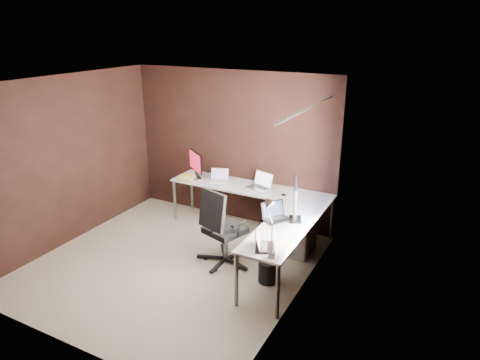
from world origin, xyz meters
name	(u,v)px	position (x,y,z in m)	size (l,w,h in m)	color
room	(191,181)	(0.34, 0.07, 1.28)	(3.60, 3.60, 2.50)	gray
desk	(258,204)	(0.84, 1.04, 0.68)	(2.65, 2.25, 0.73)	silver
drawer_pedestal	(298,233)	(1.43, 1.15, 0.30)	(0.42, 0.50, 0.60)	silver
monitor_left	(196,163)	(-0.52, 1.49, 0.98)	(0.42, 0.33, 0.44)	black
monitor_right	(295,199)	(1.53, 0.67, 1.03)	(0.27, 0.61, 0.53)	black
laptop_white	(219,178)	(-0.09, 1.52, 0.77)	(0.34, 0.29, 0.20)	silver
laptop_silver	(261,185)	(0.65, 1.54, 0.78)	(0.44, 0.37, 0.25)	silver
laptop_black_big	(275,215)	(1.29, 0.59, 0.78)	(0.39, 0.42, 0.23)	black
laptop_black_small	(262,244)	(1.47, -0.20, 0.78)	(0.32, 0.36, 0.20)	black
book_stack	(187,178)	(-0.60, 1.32, 0.77)	(0.28, 0.24, 0.08)	#978351
mouse_left	(189,178)	(-0.60, 1.37, 0.75)	(0.09, 0.06, 0.03)	black
mouse_corner	(284,195)	(1.09, 1.39, 0.75)	(0.09, 0.06, 0.03)	black
desk_lamp	(269,221)	(1.58, -0.28, 1.13)	(0.20, 0.23, 0.64)	slate
office_chair	(223,241)	(0.62, 0.38, 0.33)	(0.62, 0.65, 1.11)	black
wastebasket	(268,271)	(1.37, 0.23, 0.15)	(0.25, 0.25, 0.29)	black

